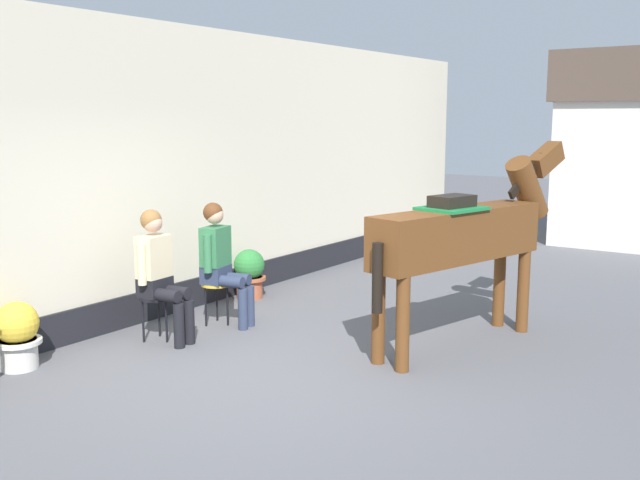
{
  "coord_description": "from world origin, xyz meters",
  "views": [
    {
      "loc": [
        3.89,
        -4.99,
        2.32
      ],
      "look_at": [
        -0.4,
        1.2,
        1.05
      ],
      "focal_mm": 40.85,
      "sensor_mm": 36.0,
      "label": 1
    }
  ],
  "objects_px": {
    "seated_visitor_far": "(221,257)",
    "seated_visitor_near": "(159,269)",
    "flower_planter_far": "(249,273)",
    "flower_planter_near": "(17,334)",
    "saddled_horse_center": "(466,234)"
  },
  "relations": [
    {
      "from": "seated_visitor_far",
      "to": "flower_planter_near",
      "type": "xyz_separation_m",
      "value": [
        -0.56,
        -2.18,
        -0.44
      ]
    },
    {
      "from": "seated_visitor_far",
      "to": "flower_planter_near",
      "type": "distance_m",
      "value": 2.29
    },
    {
      "from": "seated_visitor_near",
      "to": "saddled_horse_center",
      "type": "relative_size",
      "value": 0.47
    },
    {
      "from": "saddled_horse_center",
      "to": "flower_planter_near",
      "type": "distance_m",
      "value": 4.44
    },
    {
      "from": "seated_visitor_far",
      "to": "flower_planter_far",
      "type": "xyz_separation_m",
      "value": [
        -0.55,
        1.14,
        -0.44
      ]
    },
    {
      "from": "seated_visitor_near",
      "to": "flower_planter_near",
      "type": "xyz_separation_m",
      "value": [
        -0.46,
        -1.35,
        -0.44
      ]
    },
    {
      "from": "seated_visitor_near",
      "to": "flower_planter_far",
      "type": "xyz_separation_m",
      "value": [
        -0.45,
        1.96,
        -0.44
      ]
    },
    {
      "from": "saddled_horse_center",
      "to": "flower_planter_far",
      "type": "distance_m",
      "value": 3.2
    },
    {
      "from": "seated_visitor_far",
      "to": "seated_visitor_near",
      "type": "bearing_deg",
      "value": -97.08
    },
    {
      "from": "seated_visitor_near",
      "to": "seated_visitor_far",
      "type": "distance_m",
      "value": 0.83
    },
    {
      "from": "saddled_horse_center",
      "to": "flower_planter_far",
      "type": "relative_size",
      "value": 4.59
    },
    {
      "from": "flower_planter_near",
      "to": "flower_planter_far",
      "type": "height_order",
      "value": "same"
    },
    {
      "from": "seated_visitor_near",
      "to": "flower_planter_near",
      "type": "relative_size",
      "value": 2.17
    },
    {
      "from": "flower_planter_far",
      "to": "flower_planter_near",
      "type": "bearing_deg",
      "value": -90.19
    },
    {
      "from": "saddled_horse_center",
      "to": "flower_planter_near",
      "type": "xyz_separation_m",
      "value": [
        -3.09,
        -3.07,
        -0.82
      ]
    }
  ]
}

